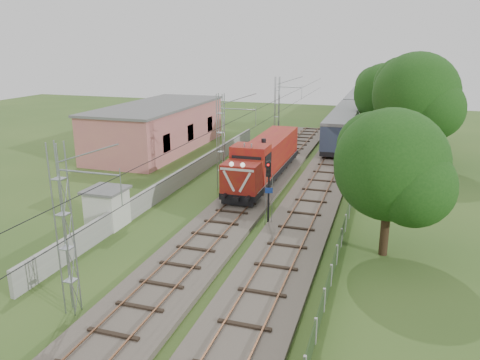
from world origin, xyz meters
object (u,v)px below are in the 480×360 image
(coach_rake, at_px, (358,102))
(locomotive, at_px, (265,158))
(signal_post, at_px, (269,182))
(relay_hut, at_px, (107,207))

(coach_rake, bearing_deg, locomotive, -96.86)
(signal_post, height_order, relay_hut, signal_post)
(signal_post, relative_size, relay_hut, 1.73)
(locomotive, distance_m, relay_hut, 15.28)
(signal_post, bearing_deg, coach_rake, 87.71)
(relay_hut, bearing_deg, coach_rake, 77.28)
(locomotive, height_order, signal_post, signal_post)
(locomotive, xyz_separation_m, coach_rake, (5.00, 41.59, 0.33))
(coach_rake, height_order, relay_hut, coach_rake)
(coach_rake, height_order, signal_post, signal_post)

